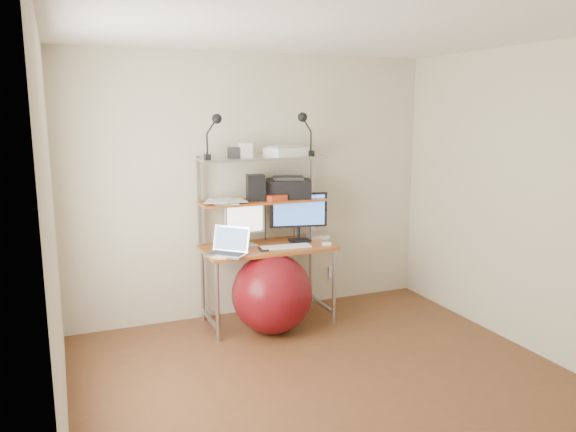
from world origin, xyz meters
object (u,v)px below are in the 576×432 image
monitor_silver (245,221)px  printer (288,188)px  monitor_black (299,213)px  exercise_ball (272,294)px  laptop (229,248)px

monitor_silver → printer: printer is taller
monitor_black → exercise_ball: 0.83m
monitor_black → laptop: size_ratio=1.27×
monitor_silver → laptop: size_ratio=1.02×
monitor_silver → exercise_ball: monitor_silver is taller
exercise_ball → monitor_black: bearing=39.1°
laptop → monitor_black: bearing=59.7°
printer → exercise_ball: (-0.33, -0.42, -0.88)m
monitor_silver → exercise_ball: size_ratio=0.61×
monitor_silver → laptop: monitor_silver is taller
printer → exercise_ball: 1.03m
monitor_black → laptop: monitor_black is taller
monitor_silver → exercise_ball: 0.71m
monitor_silver → monitor_black: monitor_black is taller
printer → exercise_ball: printer is taller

